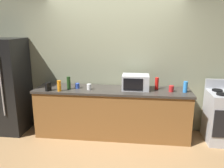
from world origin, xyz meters
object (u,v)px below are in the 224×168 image
(bottle_hot_sauce, at_px, (157,83))
(bottle_dish_soap, at_px, (59,86))
(mug_blue, at_px, (77,86))
(mug_white, at_px, (89,87))
(refrigerator, at_px, (6,86))
(stove_range, at_px, (224,117))
(cordless_phone, at_px, (48,87))
(bottle_wine, at_px, (69,83))
(bottle_spray_cleaner, at_px, (185,87))
(microwave, at_px, (135,82))
(mug_red, at_px, (171,89))

(bottle_hot_sauce, bearing_deg, bottle_dish_soap, -169.19)
(mug_blue, bearing_deg, mug_white, -14.51)
(refrigerator, xyz_separation_m, mug_blue, (1.40, -0.00, 0.05))
(bottle_hot_sauce, height_order, mug_white, bottle_hot_sauce)
(stove_range, height_order, cordless_phone, stove_range)
(stove_range, xyz_separation_m, mug_white, (-2.41, -0.06, 0.49))
(bottle_wine, xyz_separation_m, bottle_spray_cleaner, (2.06, 0.05, -0.02))
(bottle_hot_sauce, xyz_separation_m, mug_blue, (-1.45, -0.10, -0.06))
(refrigerator, bearing_deg, stove_range, 0.00)
(bottle_wine, height_order, mug_white, bottle_wine)
(stove_range, relative_size, cordless_phone, 7.20)
(microwave, bearing_deg, bottle_spray_cleaner, -5.39)
(microwave, bearing_deg, bottle_dish_soap, -168.30)
(microwave, xyz_separation_m, mug_blue, (-1.07, -0.05, -0.09))
(stove_range, xyz_separation_m, cordless_phone, (-3.11, -0.23, 0.51))
(stove_range, height_order, mug_blue, stove_range)
(stove_range, height_order, bottle_wine, bottle_wine)
(cordless_phone, bearing_deg, bottle_spray_cleaner, 25.26)
(refrigerator, xyz_separation_m, mug_red, (3.10, -0.03, 0.05))
(mug_white, xyz_separation_m, mug_red, (1.46, 0.04, 0.00))
(refrigerator, height_order, cordless_phone, refrigerator)
(bottle_dish_soap, distance_m, bottle_spray_cleaner, 2.20)
(refrigerator, xyz_separation_m, bottle_wine, (1.27, -0.08, 0.12))
(bottle_dish_soap, xyz_separation_m, mug_white, (0.50, 0.16, -0.04))
(microwave, relative_size, mug_red, 4.47)
(refrigerator, relative_size, bottle_spray_cleaner, 9.33)
(bottle_hot_sauce, distance_m, mug_red, 0.28)
(stove_range, relative_size, bottle_spray_cleaner, 5.60)
(refrigerator, xyz_separation_m, stove_range, (4.05, 0.00, -0.44))
(bottle_dish_soap, xyz_separation_m, bottle_hot_sauce, (1.71, 0.33, 0.01))
(microwave, height_order, cordless_phone, microwave)
(bottle_spray_cleaner, bearing_deg, bottle_hot_sauce, 164.49)
(bottle_hot_sauce, bearing_deg, bottle_wine, -173.39)
(refrigerator, xyz_separation_m, cordless_phone, (0.94, -0.23, 0.07))
(refrigerator, height_order, mug_white, refrigerator)
(stove_range, relative_size, mug_white, 10.54)
(stove_range, xyz_separation_m, bottle_hot_sauce, (-1.19, 0.10, 0.55))
(bottle_dish_soap, bearing_deg, bottle_spray_cleaner, 5.06)
(microwave, bearing_deg, stove_range, -1.74)
(refrigerator, relative_size, mug_red, 16.77)
(bottle_hot_sauce, height_order, mug_red, bottle_hot_sauce)
(microwave, height_order, mug_blue, microwave)
(refrigerator, height_order, bottle_wine, refrigerator)
(cordless_phone, xyz_separation_m, mug_blue, (0.47, 0.22, -0.03))
(refrigerator, distance_m, bottle_hot_sauce, 2.86)
(cordless_phone, relative_size, mug_blue, 1.59)
(bottle_spray_cleaner, distance_m, mug_red, 0.24)
(cordless_phone, distance_m, bottle_wine, 0.36)
(microwave, xyz_separation_m, bottle_spray_cleaner, (0.86, -0.08, -0.04))
(mug_white, bearing_deg, stove_range, 1.52)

